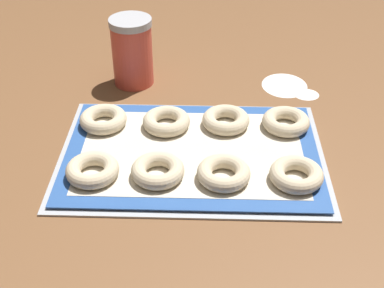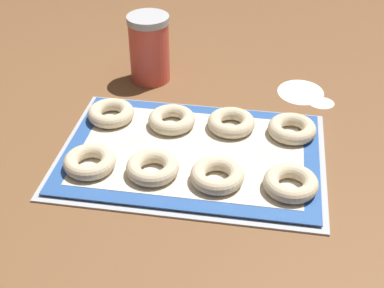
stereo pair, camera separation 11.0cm
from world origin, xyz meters
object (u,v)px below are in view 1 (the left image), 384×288
bagel_back_far_left (103,119)px  bagel_back_mid_left (166,121)px  bagel_front_mid_right (224,173)px  bagel_back_mid_right (226,120)px  bagel_front_mid_left (158,170)px  bagel_front_far_left (92,170)px  bagel_back_far_right (286,122)px  baking_tray (192,153)px  flour_canister (132,51)px  bagel_front_far_right (296,175)px

bagel_back_far_left → bagel_back_mid_left: (0.13, -0.00, 0.00)m
bagel_front_mid_right → bagel_back_mid_right: same height
bagel_front_mid_right → bagel_back_far_left: size_ratio=1.00×
bagel_front_mid_left → bagel_front_far_left: bearing=-179.0°
bagel_front_far_left → bagel_back_far_right: same height
bagel_front_far_left → bagel_back_far_left: (-0.01, 0.17, 0.00)m
bagel_front_mid_left → bagel_back_mid_left: same height
baking_tray → bagel_back_far_left: size_ratio=5.27×
bagel_front_mid_left → bagel_back_far_left: (-0.13, 0.17, 0.00)m
bagel_back_mid_left → flour_canister: flour_canister is taller
bagel_back_mid_left → baking_tray: bearing=-54.7°
bagel_front_mid_right → bagel_front_mid_left: bearing=178.4°
bagel_front_mid_right → bagel_back_far_right: size_ratio=1.00×
bagel_back_far_right → bagel_back_far_left: bearing=-179.6°
bagel_front_mid_left → bagel_front_far_right: same height
bagel_front_far_right → flour_canister: 0.51m
bagel_front_far_left → bagel_back_mid_right: size_ratio=1.00×
bagel_front_mid_left → flour_canister: 0.38m
baking_tray → bagel_back_mid_right: bearing=52.2°
bagel_front_mid_right → flour_canister: 0.43m
baking_tray → bagel_front_mid_left: 0.11m
bagel_front_mid_left → bagel_back_far_right: 0.30m
baking_tray → bagel_front_mid_left: bagel_front_mid_left is taller
bagel_back_far_left → flour_canister: size_ratio=0.61×
bagel_front_far_right → bagel_back_mid_right: 0.21m
bagel_front_far_right → bagel_back_mid_right: bearing=125.2°
bagel_back_far_left → bagel_back_mid_left: bearing=-1.6°
bagel_front_far_right → bagel_back_mid_left: 0.30m
bagel_back_mid_right → bagel_back_far_left: bearing=-178.8°
bagel_front_far_left → bagel_front_far_right: size_ratio=1.00×
bagel_back_far_right → flour_canister: 0.40m
bagel_back_mid_right → flour_canister: size_ratio=0.61×
bagel_front_far_right → bagel_back_mid_right: same height
baking_tray → bagel_back_far_left: bagel_back_far_left is taller
bagel_front_far_right → bagel_front_far_left: bearing=179.7°
flour_canister → bagel_back_far_left: bearing=-101.0°
bagel_front_mid_right → bagel_back_mid_left: bearing=124.9°
bagel_front_mid_left → bagel_back_far_left: bearing=127.5°
bagel_back_mid_left → bagel_front_far_left: bearing=-127.0°
bagel_back_far_right → bagel_front_mid_right: bearing=-127.4°
bagel_front_far_right → flour_canister: bearing=132.3°
bagel_back_mid_left → bagel_back_mid_right: same height
bagel_front_mid_right → bagel_front_far_right: 0.13m
bagel_front_mid_right → bagel_back_far_left: same height
bagel_back_mid_left → bagel_back_far_right: 0.25m
bagel_front_mid_left → flour_canister: size_ratio=0.61×
bagel_back_far_left → bagel_front_far_right: bearing=-24.2°
bagel_front_mid_right → bagel_back_mid_right: (0.01, 0.18, 0.00)m
bagel_front_mid_right → bagel_back_mid_left: same height
bagel_front_mid_left → bagel_front_far_right: bearing=-0.9°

